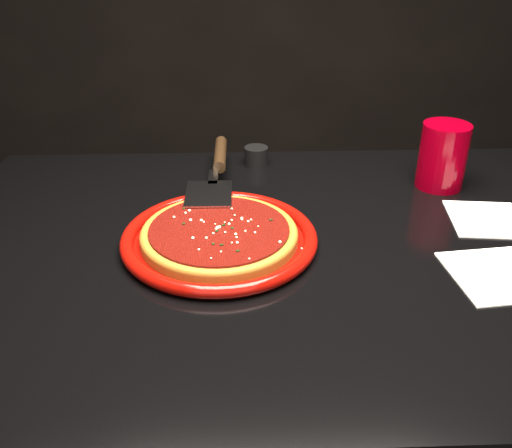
{
  "coord_description": "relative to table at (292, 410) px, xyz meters",
  "views": [
    {
      "loc": [
        -0.1,
        -0.79,
        1.23
      ],
      "look_at": [
        -0.07,
        0.03,
        0.77
      ],
      "focal_mm": 40.0,
      "sensor_mm": 36.0,
      "label": 1
    }
  ],
  "objects": [
    {
      "name": "pizza_crust_rim",
      "position": [
        -0.13,
        0.0,
        0.4
      ],
      "size": [
        0.28,
        0.28,
        0.02
      ],
      "primitive_type": "torus",
      "rotation": [
        0.0,
        0.0,
        -0.12
      ],
      "color": "brown",
      "rests_on": "plate"
    },
    {
      "name": "pizza_server",
      "position": [
        -0.14,
        0.21,
        0.42
      ],
      "size": [
        0.1,
        0.35,
        0.03
      ],
      "primitive_type": null,
      "rotation": [
        0.0,
        0.0,
        -0.01
      ],
      "color": "#B2B4B9",
      "rests_on": "plate"
    },
    {
      "name": "pizza_sauce",
      "position": [
        -0.13,
        0.0,
        0.4
      ],
      "size": [
        0.25,
        0.25,
        0.01
      ],
      "primitive_type": "cylinder",
      "rotation": [
        0.0,
        0.0,
        -0.12
      ],
      "color": "#69100A",
      "rests_on": "plate"
    },
    {
      "name": "cup",
      "position": [
        0.29,
        0.21,
        0.44
      ],
      "size": [
        0.11,
        0.11,
        0.13
      ],
      "primitive_type": "cylinder",
      "rotation": [
        0.0,
        0.0,
        -0.33
      ],
      "color": "#8F0010",
      "rests_on": "table"
    },
    {
      "name": "napkin_a",
      "position": [
        0.29,
        -0.1,
        0.38
      ],
      "size": [
        0.15,
        0.15,
        0.0
      ],
      "primitive_type": "cube",
      "rotation": [
        0.0,
        0.0,
        0.11
      ],
      "color": "white",
      "rests_on": "table"
    },
    {
      "name": "table",
      "position": [
        0.0,
        0.0,
        0.0
      ],
      "size": [
        1.2,
        0.8,
        0.75
      ],
      "primitive_type": "cube",
      "color": "black",
      "rests_on": "floor"
    },
    {
      "name": "plate",
      "position": [
        -0.13,
        0.0,
        0.39
      ],
      "size": [
        0.35,
        0.35,
        0.02
      ],
      "primitive_type": "cylinder",
      "rotation": [
        0.0,
        0.0,
        -0.12
      ],
      "color": "#7A0704",
      "rests_on": "table"
    },
    {
      "name": "ramekin",
      "position": [
        -0.06,
        0.33,
        0.39
      ],
      "size": [
        0.05,
        0.05,
        0.04
      ],
      "primitive_type": "cylinder",
      "rotation": [
        0.0,
        0.0,
        0.03
      ],
      "color": "black",
      "rests_on": "table"
    },
    {
      "name": "pizza_crust",
      "position": [
        -0.13,
        0.0,
        0.39
      ],
      "size": [
        0.28,
        0.28,
        0.01
      ],
      "primitive_type": "cylinder",
      "rotation": [
        0.0,
        0.0,
        -0.12
      ],
      "color": "brown",
      "rests_on": "plate"
    },
    {
      "name": "napkin_b",
      "position": [
        0.33,
        0.07,
        0.38
      ],
      "size": [
        0.14,
        0.15,
        0.0
      ],
      "primitive_type": "cube",
      "rotation": [
        0.0,
        0.0,
        -0.11
      ],
      "color": "white",
      "rests_on": "table"
    },
    {
      "name": "basil_flecks",
      "position": [
        -0.13,
        0.0,
        0.41
      ],
      "size": [
        0.2,
        0.2,
        0.0
      ],
      "primitive_type": null,
      "color": "black",
      "rests_on": "plate"
    },
    {
      "name": "parmesan_dusting",
      "position": [
        -0.13,
        0.0,
        0.41
      ],
      "size": [
        0.22,
        0.22,
        0.01
      ],
      "primitive_type": null,
      "color": "beige",
      "rests_on": "plate"
    }
  ]
}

